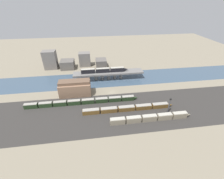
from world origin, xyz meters
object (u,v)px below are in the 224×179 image
(train_yard_mid, at_px, (129,108))
(train_yard_far, at_px, (83,102))
(train_on_bridge, at_px, (104,70))
(signal_tower, at_px, (169,106))
(warehouse_building, at_px, (75,88))
(train_yard_near, at_px, (151,118))

(train_yard_mid, relative_size, train_yard_far, 0.78)
(train_on_bridge, bearing_deg, train_yard_far, -118.63)
(train_yard_mid, height_order, signal_tower, signal_tower)
(train_on_bridge, bearing_deg, warehouse_building, -138.76)
(train_on_bridge, height_order, train_yard_far, train_on_bridge)
(train_yard_mid, height_order, warehouse_building, warehouse_building)
(warehouse_building, bearing_deg, train_on_bridge, 41.24)
(train_yard_near, xyz_separation_m, train_yard_far, (-43.13, 23.34, -0.27))
(train_yard_near, distance_m, signal_tower, 15.75)
(train_yard_mid, xyz_separation_m, train_yard_far, (-31.54, 11.69, 0.11))
(train_on_bridge, height_order, train_yard_near, train_on_bridge)
(train_yard_far, bearing_deg, train_yard_near, -28.43)
(train_on_bridge, distance_m, signal_tower, 65.33)
(train_yard_near, bearing_deg, train_yard_far, 151.57)
(train_yard_mid, height_order, train_yard_far, train_yard_far)
(train_on_bridge, distance_m, train_yard_near, 63.92)
(train_yard_far, relative_size, signal_tower, 7.10)
(train_on_bridge, xyz_separation_m, warehouse_building, (-25.31, -22.19, -3.49))
(train_yard_near, relative_size, signal_tower, 4.60)
(train_yard_far, bearing_deg, warehouse_building, 113.80)
(train_yard_far, xyz_separation_m, signal_tower, (57.29, -17.55, 4.02))
(train_yard_near, height_order, warehouse_building, warehouse_building)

